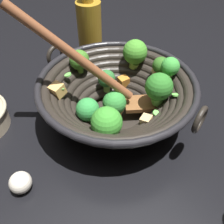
{
  "coord_description": "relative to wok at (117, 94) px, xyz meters",
  "views": [
    {
      "loc": [
        0.36,
        -0.22,
        0.42
      ],
      "look_at": [
        0.01,
        -0.02,
        0.03
      ],
      "focal_mm": 40.28,
      "sensor_mm": 36.0,
      "label": 1
    }
  ],
  "objects": [
    {
      "name": "wok",
      "position": [
        0.0,
        0.0,
        0.0
      ],
      "size": [
        0.36,
        0.35,
        0.28
      ],
      "color": "black",
      "rests_on": "ground"
    },
    {
      "name": "ground_plane",
      "position": [
        0.0,
        -0.0,
        -0.07
      ],
      "size": [
        4.0,
        4.0,
        0.0
      ],
      "primitive_type": "plane",
      "color": "black"
    },
    {
      "name": "garlic_bulb",
      "position": [
        0.07,
        -0.25,
        -0.05
      ],
      "size": [
        0.04,
        0.04,
        0.04
      ],
      "primitive_type": "sphere",
      "color": "silver",
      "rests_on": "ground"
    },
    {
      "name": "cooking_oil_bottle",
      "position": [
        -0.24,
        0.06,
        0.03
      ],
      "size": [
        0.07,
        0.07,
        0.24
      ],
      "color": "#AD7F23",
      "rests_on": "ground"
    }
  ]
}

